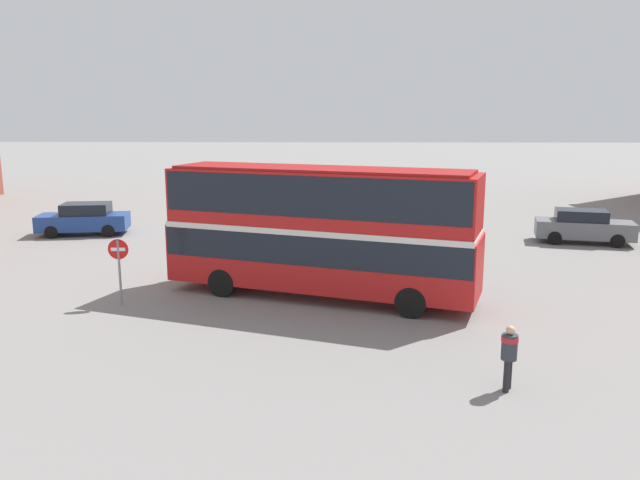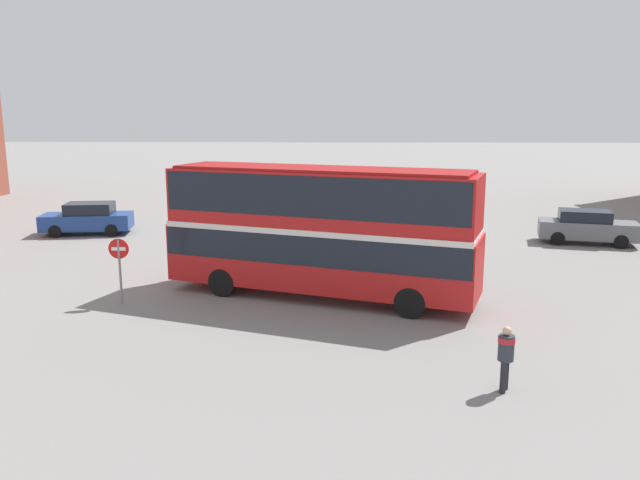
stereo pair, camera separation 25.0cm
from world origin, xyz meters
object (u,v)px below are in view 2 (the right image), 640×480
double_decker_bus (320,224)px  parked_car_kerb_near (587,227)px  no_entry_sign (119,260)px  pedestrian_foreground (506,352)px  parked_car_kerb_far (88,218)px

double_decker_bus → parked_car_kerb_near: double_decker_bus is taller
double_decker_bus → no_entry_sign: size_ratio=4.91×
pedestrian_foreground → parked_car_kerb_far: bearing=-19.2°
double_decker_bus → parked_car_kerb_far: 17.19m
parked_car_kerb_near → parked_car_kerb_far: 25.81m
no_entry_sign → pedestrian_foreground: bearing=-29.8°
no_entry_sign → parked_car_kerb_far: bearing=116.4°
parked_car_kerb_far → no_entry_sign: no_entry_sign is taller
no_entry_sign → parked_car_kerb_near: bearing=28.5°
double_decker_bus → parked_car_kerb_near: (12.93, 9.64, -1.77)m
pedestrian_foreground → parked_car_kerb_near: 19.06m
double_decker_bus → parked_car_kerb_far: (-12.84, 11.29, -1.76)m
parked_car_kerb_near → no_entry_sign: no_entry_sign is taller
double_decker_bus → parked_car_kerb_near: 16.22m
pedestrian_foreground → no_entry_sign: (-11.26, 6.44, 0.58)m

